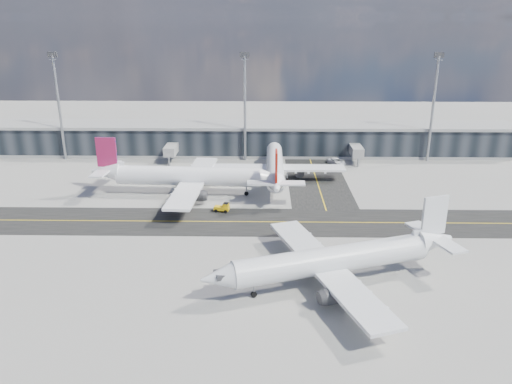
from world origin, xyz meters
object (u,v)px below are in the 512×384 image
airliner_redtail (275,166)px  baggage_tug (223,207)px  airliner_af (186,176)px  airliner_near (336,260)px  service_van (337,162)px

airliner_redtail → baggage_tug: size_ratio=12.15×
baggage_tug → airliner_af: bearing=-128.2°
airliner_af → baggage_tug: (8.99, -10.59, -3.23)m
airliner_near → baggage_tug: airliner_near is taller
airliner_redtail → airliner_near: 49.11m
airliner_near → baggage_tug: 34.32m
service_van → baggage_tug: bearing=-157.0°
airliner_af → baggage_tug: airliner_af is taller
airliner_af → airliner_near: 48.01m
airliner_near → baggage_tug: bearing=14.4°
airliner_near → baggage_tug: (-18.86, 28.52, -2.98)m
airliner_af → airliner_redtail: 21.95m
airliner_redtail → airliner_near: bearing=-80.3°
airliner_af → airliner_near: airliner_af is taller
airliner_af → baggage_tug: 14.26m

